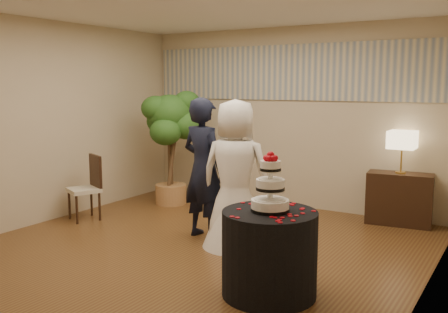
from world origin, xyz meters
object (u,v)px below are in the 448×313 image
Objects in this scene: table_lamp at (402,152)px; groom at (204,169)px; wedding_cake at (270,182)px; console at (399,199)px; bride at (236,174)px; side_chair at (84,188)px; ficus_tree at (170,147)px; cake_table at (269,253)px.

groom is at bearing -135.79° from table_lamp.
console is (0.47, 3.04, -0.70)m from wedding_cake.
groom is at bearing 142.58° from wedding_cake.
table_lamp is at bearing 0.00° from console.
bride is at bearing -133.02° from console.
wedding_cake is 0.59× the size of side_chair.
side_chair is (-0.46, -1.41, -0.47)m from ficus_tree.
bride reaches higher than wedding_cake.
table_lamp is (0.47, 3.04, 0.61)m from cake_table.
table_lamp is (0.47, 3.04, -0.05)m from wedding_cake.
wedding_cake is 3.75m from ficus_tree.
side_chair is (-3.40, 0.92, -0.60)m from wedding_cake.
bride is 3.22× the size of wedding_cake.
ficus_tree is (-1.97, 1.30, 0.05)m from bride.
cake_table is at bearing -98.85° from table_lamp.
console is 4.41m from side_chair.
ficus_tree is at bearing 141.51° from wedding_cake.
table_lamp reaches higher than side_chair.
console is 0.93× the size of side_chair.
ficus_tree reaches higher than bride.
bride is at bearing -125.70° from table_lamp.
bride reaches higher than side_chair.
groom is 1.93m from cake_table.
ficus_tree is at bearing -44.90° from bride.
wedding_cake is at bearing 8.49° from side_chair.
console is at bearing 81.15° from cake_table.
console is 0.46× the size of ficus_tree.
groom is 1.91× the size of side_chair.
groom is 1.88m from wedding_cake.
side_chair is (-1.91, -0.21, -0.42)m from groom.
ficus_tree is at bearing -168.25° from table_lamp.
bride reaches higher than table_lamp.
side_chair reaches higher than console.
side_chair is at bearing -108.11° from ficus_tree.
bride is 1.43m from wedding_cake.
cake_table is 3.08m from console.
table_lamp is 4.45m from side_chair.
groom is at bearing -143.10° from console.
groom is at bearing 30.06° from side_chair.
cake_table is 3.79m from ficus_tree.
bride is 2.36m from ficus_tree.
side_chair is at bearing 17.22° from groom.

